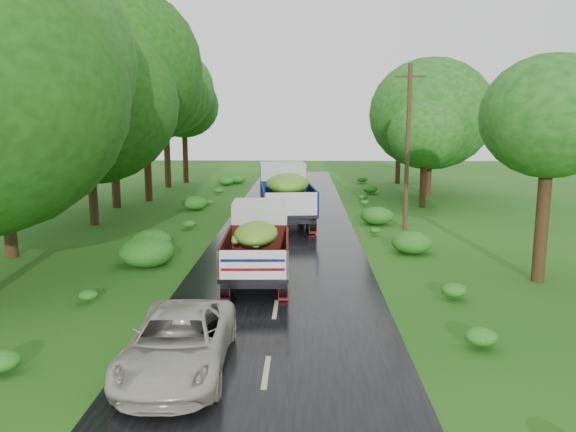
{
  "coord_description": "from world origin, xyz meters",
  "views": [
    {
      "loc": [
        0.79,
        -11.27,
        5.42
      ],
      "look_at": [
        0.19,
        9.81,
        1.7
      ],
      "focal_mm": 35.0,
      "sensor_mm": 36.0,
      "label": 1
    }
  ],
  "objects_px": {
    "utility_pole": "(408,146)",
    "truck_near": "(258,239)",
    "truck_far": "(285,191)",
    "car": "(178,342)"
  },
  "relations": [
    {
      "from": "utility_pole",
      "to": "truck_near",
      "type": "bearing_deg",
      "value": -124.62
    },
    {
      "from": "truck_near",
      "to": "truck_far",
      "type": "xyz_separation_m",
      "value": [
        0.58,
        10.21,
        0.31
      ]
    },
    {
      "from": "truck_far",
      "to": "car",
      "type": "xyz_separation_m",
      "value": [
        -1.72,
        -17.47,
        -1.01
      ]
    },
    {
      "from": "truck_near",
      "to": "utility_pole",
      "type": "bearing_deg",
      "value": 50.96
    },
    {
      "from": "car",
      "to": "utility_pole",
      "type": "height_order",
      "value": "utility_pole"
    },
    {
      "from": "car",
      "to": "utility_pole",
      "type": "distance_m",
      "value": 17.89
    },
    {
      "from": "truck_near",
      "to": "utility_pole",
      "type": "height_order",
      "value": "utility_pole"
    },
    {
      "from": "truck_far",
      "to": "truck_near",
      "type": "bearing_deg",
      "value": -99.34
    },
    {
      "from": "truck_near",
      "to": "utility_pole",
      "type": "relative_size",
      "value": 0.73
    },
    {
      "from": "car",
      "to": "utility_pole",
      "type": "xyz_separation_m",
      "value": [
        7.64,
        15.81,
        3.41
      ]
    }
  ]
}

